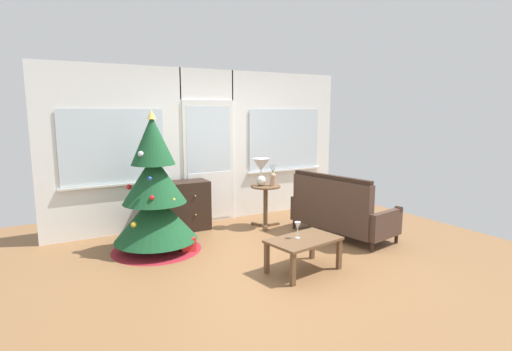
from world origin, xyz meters
name	(u,v)px	position (x,y,z in m)	size (l,w,h in m)	color
ground_plane	(274,258)	(0.00, 0.00, 0.00)	(6.76, 6.76, 0.00)	brown
back_wall_with_door	(208,147)	(0.00, 2.08, 1.28)	(5.20, 0.14, 2.55)	white
christmas_tree	(155,199)	(-1.21, 1.08, 0.71)	(1.21, 1.21, 1.89)	#4C331E
dresser_cabinet	(180,206)	(-0.62, 1.79, 0.39)	(0.91, 0.47, 0.78)	black
settee_sofa	(338,212)	(1.32, 0.29, 0.38)	(0.95, 1.67, 0.96)	black
side_table	(266,198)	(0.65, 1.28, 0.49)	(0.50, 0.48, 0.68)	brown
table_lamp	(261,168)	(0.59, 1.32, 0.97)	(0.28, 0.28, 0.44)	silver
flower_vase	(273,179)	(0.75, 1.22, 0.80)	(0.11, 0.10, 0.35)	tan
coffee_table	(304,243)	(0.08, -0.51, 0.34)	(0.91, 0.64, 0.40)	brown
wine_glass	(298,226)	(0.03, -0.46, 0.54)	(0.08, 0.08, 0.20)	silver
gift_box	(187,244)	(-0.87, 0.81, 0.10)	(0.20, 0.18, 0.20)	red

